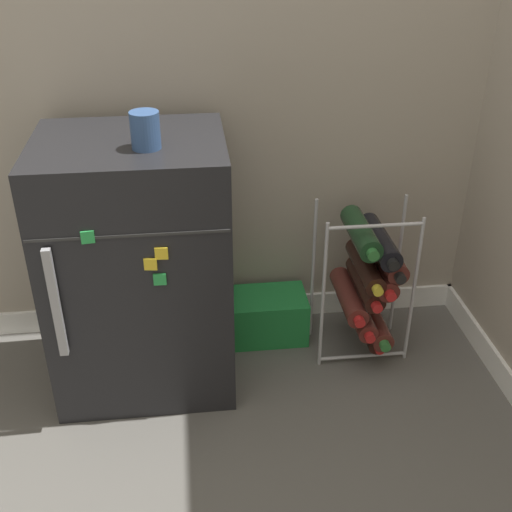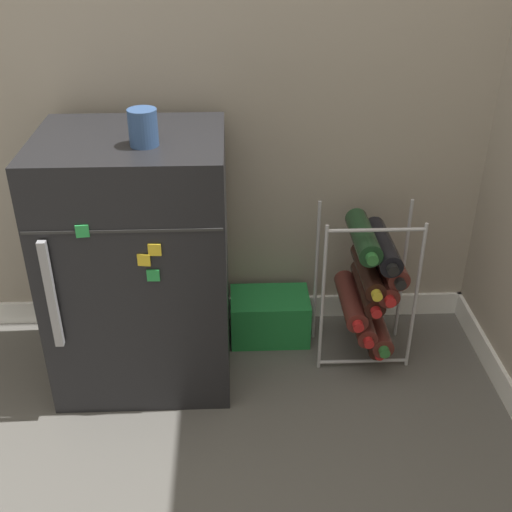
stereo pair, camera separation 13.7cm
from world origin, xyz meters
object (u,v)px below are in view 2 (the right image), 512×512
(mini_fridge, at_px, (140,263))
(wine_rack, at_px, (371,285))
(soda_box, at_px, (270,316))
(fridge_top_cup, at_px, (143,128))

(mini_fridge, relative_size, wine_rack, 1.50)
(wine_rack, xyz_separation_m, soda_box, (-0.34, 0.11, -0.20))
(wine_rack, height_order, soda_box, wine_rack)
(mini_fridge, bearing_deg, soda_box, 20.22)
(soda_box, relative_size, fridge_top_cup, 2.79)
(fridge_top_cup, bearing_deg, wine_rack, 9.87)
(soda_box, bearing_deg, fridge_top_cup, -148.25)
(mini_fridge, distance_m, fridge_top_cup, 0.48)
(wine_rack, bearing_deg, mini_fridge, -176.12)
(wine_rack, bearing_deg, soda_box, 162.58)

